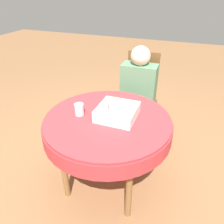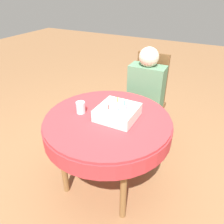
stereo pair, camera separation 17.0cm
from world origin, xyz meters
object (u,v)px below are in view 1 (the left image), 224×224
(person, at_px, (138,88))
(drinking_glass, at_px, (79,109))
(chair, at_px, (139,96))
(birthday_cake, at_px, (117,112))

(person, distance_m, drinking_glass, 0.82)
(chair, relative_size, birthday_cake, 3.32)
(person, height_order, birthday_cake, person)
(chair, relative_size, person, 0.91)
(person, xyz_separation_m, birthday_cake, (0.01, -0.69, 0.09))
(drinking_glass, bearing_deg, person, 68.91)
(chair, relative_size, drinking_glass, 10.31)
(drinking_glass, bearing_deg, chair, 71.27)
(person, relative_size, drinking_glass, 11.37)
(birthday_cake, relative_size, drinking_glass, 3.10)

